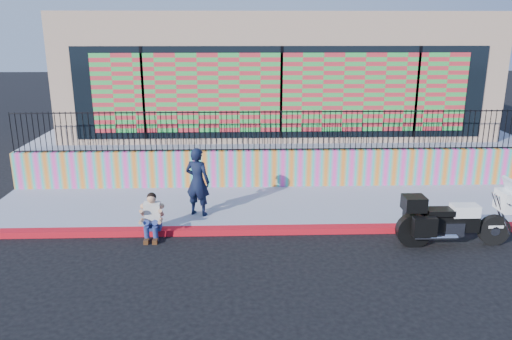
{
  "coord_description": "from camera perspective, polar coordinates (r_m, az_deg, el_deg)",
  "views": [
    {
      "loc": [
        -1.28,
        -11.15,
        4.81
      ],
      "look_at": [
        -0.87,
        1.2,
        1.24
      ],
      "focal_mm": 35.0,
      "sensor_mm": 36.0,
      "label": 1
    }
  ],
  "objects": [
    {
      "name": "red_curb",
      "position": [
        12.18,
        4.31,
        -6.82
      ],
      "size": [
        16.0,
        0.3,
        0.15
      ],
      "primitive_type": "cube",
      "color": "red",
      "rests_on": "ground"
    },
    {
      "name": "police_officer",
      "position": [
        12.69,
        -6.69,
        -1.33
      ],
      "size": [
        0.75,
        0.63,
        1.77
      ],
      "primitive_type": "imported",
      "rotation": [
        0.0,
        0.0,
        2.77
      ],
      "color": "black",
      "rests_on": "sidewalk"
    },
    {
      "name": "ground",
      "position": [
        12.21,
        4.3,
        -7.15
      ],
      "size": [
        90.0,
        90.0,
        0.0
      ],
      "primitive_type": "plane",
      "color": "black",
      "rests_on": "ground"
    },
    {
      "name": "storefront_building",
      "position": [
        19.39,
        1.93,
        11.47
      ],
      "size": [
        14.0,
        8.06,
        4.0
      ],
      "color": "tan",
      "rests_on": "elevated_platform"
    },
    {
      "name": "police_motorcycle",
      "position": [
        12.11,
        21.61,
        -5.11
      ],
      "size": [
        2.55,
        0.84,
        1.59
      ],
      "color": "black",
      "rests_on": "ground"
    },
    {
      "name": "metal_fence",
      "position": [
        14.76,
        3.12,
        4.5
      ],
      "size": [
        15.8,
        0.04,
        1.2
      ],
      "primitive_type": null,
      "color": "black",
      "rests_on": "mural_wall"
    },
    {
      "name": "elevated_platform",
      "position": [
        19.99,
        1.82,
        4.01
      ],
      "size": [
        16.0,
        10.0,
        1.25
      ],
      "primitive_type": "cube",
      "color": "#9399B1",
      "rests_on": "ground"
    },
    {
      "name": "sidewalk",
      "position": [
        13.71,
        3.58,
        -4.14
      ],
      "size": [
        16.0,
        3.0,
        0.15
      ],
      "primitive_type": "cube",
      "color": "#9399B1",
      "rests_on": "ground"
    },
    {
      "name": "seated_man",
      "position": [
        11.95,
        -11.81,
        -5.67
      ],
      "size": [
        0.54,
        0.71,
        1.06
      ],
      "color": "navy",
      "rests_on": "ground"
    },
    {
      "name": "mural_wall",
      "position": [
        15.03,
        3.06,
        0.21
      ],
      "size": [
        16.0,
        0.2,
        1.1
      ],
      "primitive_type": "cube",
      "color": "#FA41AC",
      "rests_on": "sidewalk"
    }
  ]
}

